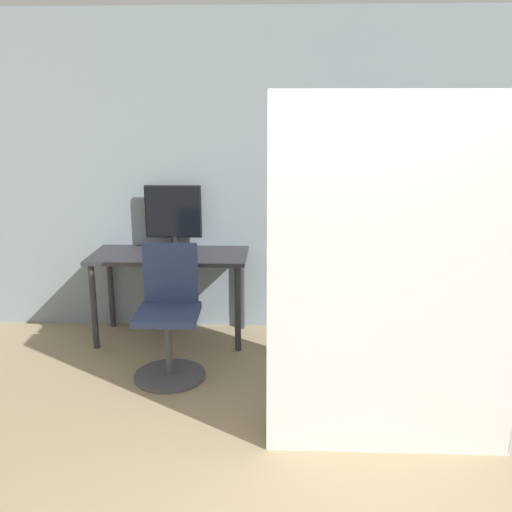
{
  "coord_description": "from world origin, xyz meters",
  "views": [
    {
      "loc": [
        -0.21,
        -1.46,
        1.92
      ],
      "look_at": [
        -0.35,
        1.85,
        1.05
      ],
      "focal_mm": 40.0,
      "sensor_mm": 36.0,
      "label": 1
    }
  ],
  "objects_px": {
    "bookshelf": "(471,240)",
    "mattress_far": "(388,270)",
    "office_chair": "(169,324)",
    "mattress_near": "(398,284)",
    "monitor": "(173,214)"
  },
  "relations": [
    {
      "from": "bookshelf",
      "to": "mattress_far",
      "type": "xyz_separation_m",
      "value": [
        -0.96,
        -1.49,
        0.16
      ]
    },
    {
      "from": "office_chair",
      "to": "mattress_far",
      "type": "height_order",
      "value": "mattress_far"
    },
    {
      "from": "bookshelf",
      "to": "mattress_near",
      "type": "relative_size",
      "value": 0.81
    },
    {
      "from": "bookshelf",
      "to": "mattress_near",
      "type": "distance_m",
      "value": 2.01
    },
    {
      "from": "mattress_far",
      "to": "monitor",
      "type": "bearing_deg",
      "value": 135.32
    },
    {
      "from": "bookshelf",
      "to": "mattress_far",
      "type": "height_order",
      "value": "mattress_far"
    },
    {
      "from": "office_chair",
      "to": "bookshelf",
      "type": "relative_size",
      "value": 0.59
    },
    {
      "from": "monitor",
      "to": "mattress_near",
      "type": "xyz_separation_m",
      "value": [
        1.53,
        -1.79,
        -0.04
      ]
    },
    {
      "from": "mattress_near",
      "to": "mattress_far",
      "type": "xyz_separation_m",
      "value": [
        0.0,
        0.27,
        -0.0
      ]
    },
    {
      "from": "office_chair",
      "to": "mattress_near",
      "type": "height_order",
      "value": "mattress_near"
    },
    {
      "from": "monitor",
      "to": "bookshelf",
      "type": "bearing_deg",
      "value": -0.72
    },
    {
      "from": "office_chair",
      "to": "mattress_near",
      "type": "relative_size",
      "value": 0.48
    },
    {
      "from": "office_chair",
      "to": "mattress_far",
      "type": "distance_m",
      "value": 1.67
    },
    {
      "from": "bookshelf",
      "to": "mattress_far",
      "type": "distance_m",
      "value": 1.78
    },
    {
      "from": "monitor",
      "to": "mattress_near",
      "type": "relative_size",
      "value": 0.27
    }
  ]
}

